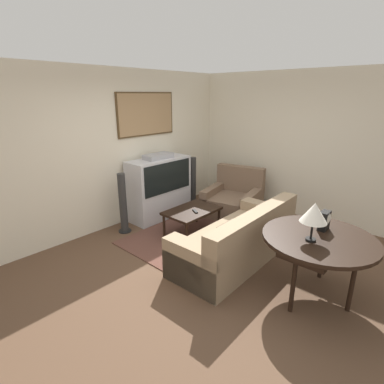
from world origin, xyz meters
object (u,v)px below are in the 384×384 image
Objects in this scene: couch at (238,241)px; speaker_tower_left at (123,205)px; console_table at (319,242)px; mantel_clock at (324,221)px; coffee_table at (192,212)px; speaker_tower_right at (193,183)px; armchair at (233,200)px; table_lamp at (314,213)px; tv at (160,187)px.

couch is 2.00× the size of speaker_tower_left.
mantel_clock reaches higher than console_table.
coffee_table is at bearing 88.55° from mantel_clock.
console_table is at bearing -169.01° from mantel_clock.
speaker_tower_right is (1.05, 0.93, 0.10)m from coffee_table.
couch is 1.06m from coffee_table.
speaker_tower_left is at bearing -127.82° from armchair.
speaker_tower_right is at bearing 66.87° from console_table.
table_lamp is (-0.25, -1.07, 0.79)m from couch.
speaker_tower_right reaches higher than coffee_table.
armchair is (1.40, 1.05, -0.02)m from couch.
speaker_tower_right is at bearing -3.92° from tv.
armchair is 0.93× the size of console_table.
armchair is 2.16m from speaker_tower_left.
console_table is 0.42m from table_lamp.
coffee_table is (0.17, 1.04, 0.10)m from couch.
speaker_tower_left is (-0.67, 3.04, -0.39)m from mantel_clock.
couch is 2.26× the size of coffee_table.
speaker_tower_right is at bearing 70.05° from mantel_clock.
console_table is 1.20× the size of speaker_tower_right.
armchair is at bearing 55.43° from console_table.
tv is 1.02m from coffee_table.
console_table is at bearing -47.10° from armchair.
couch is 1.23m from mantel_clock.
mantel_clock reaches higher than coffee_table.
tv reaches higher than couch.
console_table is at bearing -97.83° from tv.
coffee_table is 1.40m from speaker_tower_right.
armchair is 2.66m from console_table.
armchair reaches higher than couch.
tv reaches higher than table_lamp.
table_lamp is 0.42× the size of speaker_tower_right.
mantel_clock is at bearing 10.99° from console_table.
mantel_clock is at bearing -94.04° from tv.
tv is 5.48× the size of mantel_clock.
armchair is at bearing -144.10° from couch.
speaker_tower_left is 1.00× the size of speaker_tower_right.
tv reaches higher than coffee_table.
coffee_table is 2.12× the size of table_lamp.
tv is 1.18× the size of speaker_tower_right.
table_lamp is at bearing -50.42° from armchair.
tv is at bearing 85.96° from mantel_clock.
mantel_clock is at bearing -91.45° from coffee_table.
console_table is at bearing 84.10° from couch.
couch is 1.79× the size of armchair.
armchair is at bearing -79.25° from speaker_tower_right.
mantel_clock is (0.21, 0.04, 0.18)m from console_table.
speaker_tower_left reaches higher than armchair.
tv is 1.18× the size of speaker_tower_left.
armchair is at bearing -25.29° from speaker_tower_left.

